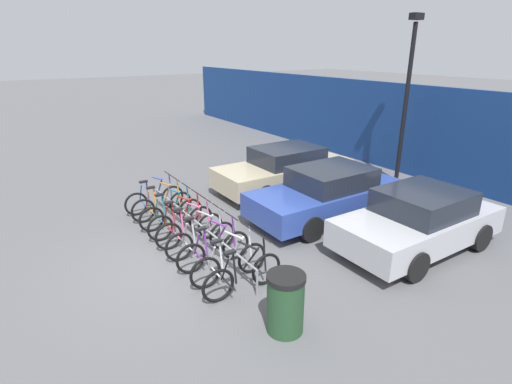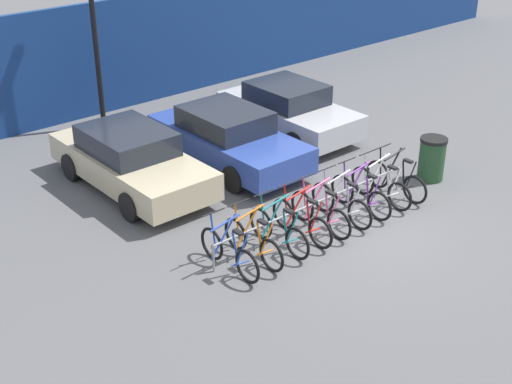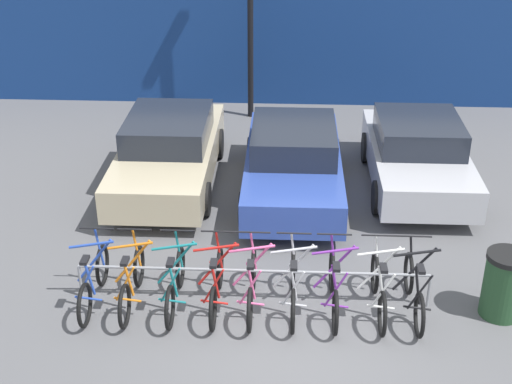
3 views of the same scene
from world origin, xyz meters
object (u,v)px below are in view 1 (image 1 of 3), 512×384
bicycle_red (181,221)px  car_beige (284,169)px  bicycle_purple (214,250)px  bicycle_black (243,275)px  trash_bin (285,303)px  bicycle_blue (155,199)px  bicycle_pink (190,229)px  bike_rack (196,223)px  bicycle_teal (171,213)px  lamp_post (407,92)px  car_silver (419,221)px  bicycle_white (229,263)px  bicycle_silver (201,239)px  car_blue (328,193)px  bicycle_orange (162,205)px

bicycle_red → car_beige: 4.39m
bicycle_purple → bicycle_black: size_ratio=1.00×
trash_bin → bicycle_blue: bearing=-179.9°
bicycle_pink → car_beige: car_beige is taller
bike_rack → trash_bin: (3.66, -0.14, 0.02)m
bicycle_teal → bicycle_pink: (1.14, 0.00, 0.00)m
bicycle_black → lamp_post: bearing=107.2°
bicycle_teal → trash_bin: (4.81, 0.01, 0.14)m
bicycle_teal → trash_bin: size_ratio=1.66×
bike_rack → bicycle_black: size_ratio=3.10×
bicycle_black → bike_rack: bearing=174.0°
car_silver → lamp_post: lamp_post is taller
bicycle_blue → bicycle_red: 1.84m
bicycle_red → bicycle_pink: bearing=2.2°
bike_rack → bicycle_white: size_ratio=3.10×
lamp_post → trash_bin: (4.12, -7.96, -2.51)m
bicycle_purple → bicycle_pink: bearing=176.9°
bicycle_silver → bicycle_black: bearing=-2.4°
car_blue → car_silver: size_ratio=1.09×
bicycle_silver → car_silver: car_silver is taller
bicycle_pink → bicycle_white: same height
car_beige → car_blue: same height
bicycle_blue → bicycle_orange: (0.58, 0.00, 0.00)m
car_blue → car_silver: 2.49m
bicycle_purple → car_beige: 5.20m
car_blue → lamp_post: lamp_post is taller
car_silver → lamp_post: size_ratio=0.75×
bicycle_black → car_blue: (-1.79, 3.77, 0.31)m
bicycle_white → lamp_post: size_ratio=0.32×
car_blue → lamp_post: (-1.06, 4.21, 2.33)m
bicycle_orange → lamp_post: 8.51m
bicycle_red → car_beige: (-1.36, 4.17, 0.31)m
bicycle_purple → car_blue: car_blue is taller
bicycle_silver → bicycle_black: (1.77, 0.00, 0.00)m
bike_rack → trash_bin: trash_bin is taller
bicycle_red → bicycle_silver: (1.13, 0.00, 0.00)m
bicycle_pink → car_beige: 4.58m
bicycle_purple → bicycle_white: bearing=-3.1°
bicycle_purple → car_beige: bearing=123.5°
bicycle_red → bicycle_purple: 1.73m
bicycle_orange → bicycle_white: bearing=1.0°
lamp_post → car_beige: bearing=-110.5°
car_silver → trash_bin: size_ratio=3.89×
bicycle_purple → car_blue: bearing=96.1°
bicycle_silver → car_blue: 3.78m
bicycle_orange → bicycle_red: same height
bicycle_blue → bicycle_orange: size_ratio=1.00×
bicycle_orange → car_blue: (2.39, 3.77, 0.31)m
bicycle_orange → bicycle_silver: (2.40, 0.00, 0.00)m
car_blue → trash_bin: (3.07, -3.75, -0.17)m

